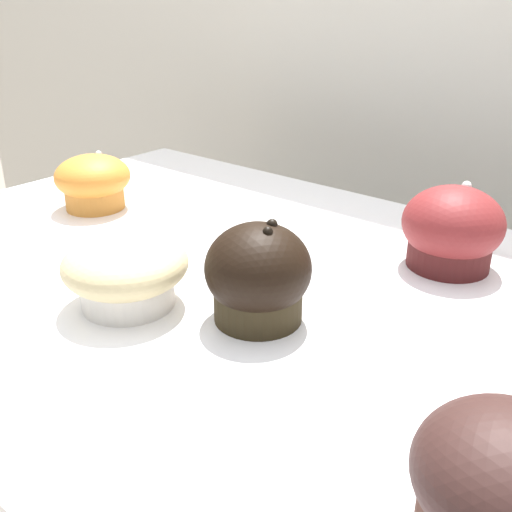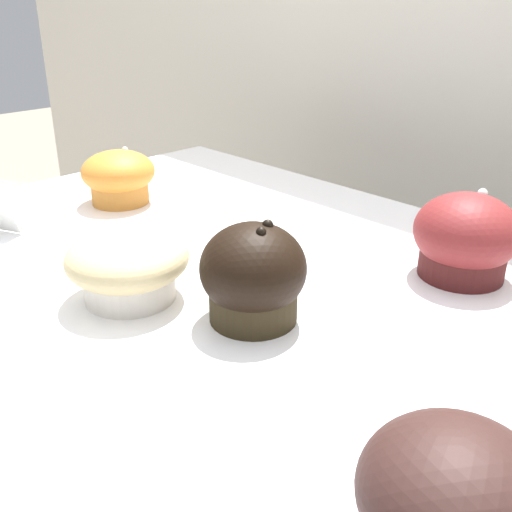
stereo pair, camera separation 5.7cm
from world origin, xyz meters
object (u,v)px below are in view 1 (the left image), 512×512
Objects in this scene: muffin_front_center at (258,276)px; muffin_back_left at (93,181)px; muffin_back_right at (452,230)px; muffin_front_left at (126,270)px; muffin_front_right at (505,485)px.

muffin_front_center reaches higher than muffin_back_left.
muffin_back_left is at bearing 166.32° from muffin_front_center.
muffin_back_left is at bearing -163.77° from muffin_back_right.
muffin_front_left is (-0.11, -0.06, -0.01)m from muffin_front_center.
muffin_front_right reaches higher than muffin_back_left.
muffin_front_center is 0.95× the size of muffin_front_right.
muffin_front_left is at bearing -152.54° from muffin_front_center.
muffin_front_center reaches higher than muffin_back_right.
muffin_back_left is 0.29m from muffin_front_left.
muffin_back_right is 0.36m from muffin_front_right.
muffin_back_right is 0.90× the size of muffin_front_left.
muffin_back_left is at bearing 149.60° from muffin_front_left.
muffin_back_right is (0.09, 0.22, -0.00)m from muffin_front_center.
muffin_front_left is at bearing -30.40° from muffin_back_left.
muffin_front_left is (-0.20, -0.28, -0.01)m from muffin_back_right.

